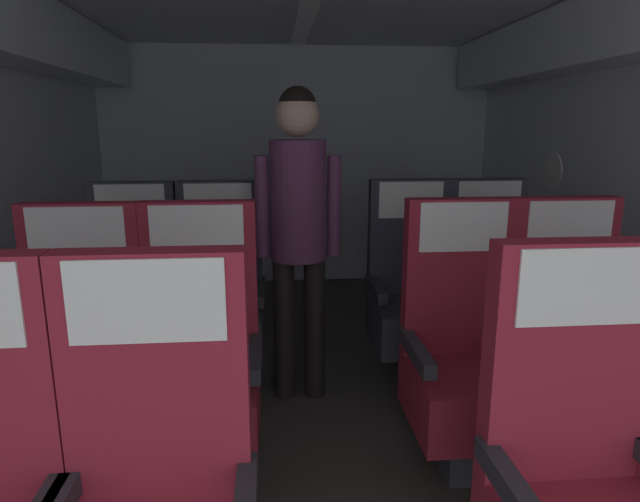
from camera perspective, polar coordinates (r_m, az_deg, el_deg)
ground at (r=2.74m, az=0.66°, el=-18.23°), size 3.73×5.52×0.02m
fuselage_shell at (r=2.61m, az=0.15°, el=16.20°), size 3.61×5.17×2.17m
seat_a_right_window at (r=1.65m, az=26.32°, el=-22.80°), size 0.48×0.46×1.13m
seat_b_left_window at (r=2.29m, az=-24.05°, el=-12.15°), size 0.48×0.46×1.13m
seat_b_left_aisle at (r=2.19m, az=-12.61°, el=-12.40°), size 0.48×0.46×1.13m
seat_b_right_aisle at (r=2.48m, az=25.00°, el=-10.33°), size 0.48×0.46×1.13m
seat_b_right_window at (r=2.29m, az=15.07°, el=-11.39°), size 0.48×0.46×1.13m
seat_c_left_window at (r=3.03m, az=-19.26°, el=-5.64°), size 0.48×0.46×1.13m
seat_c_left_aisle at (r=2.95m, az=-10.55°, el=-5.57°), size 0.48×0.46×1.13m
seat_c_right_aisle at (r=3.17m, az=17.61°, el=-4.66°), size 0.48×0.46×1.13m
seat_c_right_window at (r=3.03m, az=9.75°, el=-5.04°), size 0.48×0.46×1.13m
flight_attendant at (r=2.68m, az=-2.32°, el=4.01°), size 0.43×0.28×1.61m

